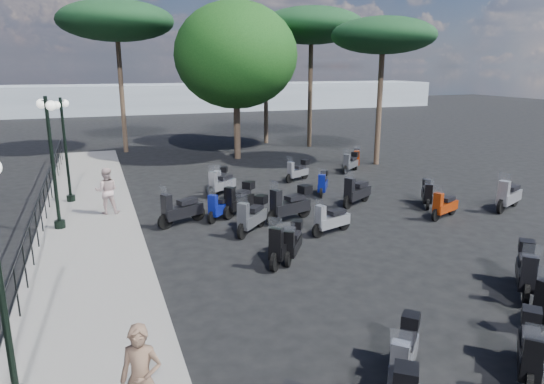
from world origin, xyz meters
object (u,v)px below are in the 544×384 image
object	(u,v)px
scooter_25	(508,196)
pine_0	(266,31)
scooter_9	(239,200)
scooter_20	(323,184)
scooter_14	(290,205)
pine_1	(311,26)
scooter_1	(293,243)
scooter_2	(181,210)
pine_3	(383,36)
scooter_7	(283,245)
lamp_post_1	(52,155)
scooter_4	(221,184)
woman	(141,380)
scooter_26	(427,194)
scooter_24	(444,206)
lamp_post_2	(65,143)
scooter_6	(404,355)
scooter_12	(530,351)
scooter_15	(298,171)
broadleaf_tree	(236,56)
scooter_19	(356,192)
scooter_8	(252,216)
scooter_27	(356,159)
pedestrian_far	(107,191)
scooter_18	(526,271)
scooter_3	(220,207)
scooter_21	(351,163)
scooter_10	(221,180)
pine_2	(116,21)

from	to	relation	value
scooter_25	pine_0	bearing A→B (deg)	-15.88
scooter_9	scooter_20	size ratio (longest dim) A/B	1.08
scooter_14	pine_1	size ratio (longest dim) A/B	0.21
scooter_1	scooter_2	bearing A→B (deg)	-24.95
scooter_9	pine_3	xyz separation A→B (m)	(9.30, 6.10, 5.90)
scooter_7	pine_0	size ratio (longest dim) A/B	0.17
lamp_post_1	scooter_4	size ratio (longest dim) A/B	2.84
woman	scooter_1	xyz separation A→B (m)	(4.39, 5.28, -0.49)
lamp_post_1	scooter_26	world-z (taller)	lamp_post_1
scooter_24	pine_1	bearing A→B (deg)	-29.62
lamp_post_2	pine_1	size ratio (longest dim) A/B	0.45
lamp_post_1	scooter_6	xyz separation A→B (m)	(5.64, -9.81, -1.98)
scooter_6	pine_1	size ratio (longest dim) A/B	0.14
scooter_7	scooter_12	size ratio (longest dim) A/B	1.11
scooter_15	pine_1	size ratio (longest dim) A/B	0.16
scooter_1	broadleaf_tree	bearing A→B (deg)	-66.30
scooter_19	broadleaf_tree	distance (m)	11.81
lamp_post_2	pine_0	xyz separation A→B (m)	(11.82, 11.71, 4.84)
scooter_9	broadleaf_tree	distance (m)	11.71
scooter_4	scooter_8	xyz separation A→B (m)	(-0.24, -4.69, 0.06)
lamp_post_1	scooter_26	distance (m)	12.72
lamp_post_2	scooter_14	bearing A→B (deg)	-17.68
scooter_14	scooter_24	xyz separation A→B (m)	(5.00, -1.50, -0.14)
scooter_27	pedestrian_far	bearing A→B (deg)	50.42
scooter_12	scooter_20	bearing A→B (deg)	-53.75
scooter_14	scooter_19	distance (m)	3.14
scooter_12	scooter_26	bearing A→B (deg)	-72.49
scooter_14	broadleaf_tree	size ratio (longest dim) A/B	0.22
scooter_19	scooter_18	bearing A→B (deg)	149.59
woman	scooter_14	xyz separation A→B (m)	(5.55, 8.30, -0.38)
scooter_9	pine_3	bearing A→B (deg)	-96.63
scooter_18	scooter_20	world-z (taller)	scooter_18
woman	scooter_3	size ratio (longest dim) A/B	1.30
broadleaf_tree	pine_3	world-z (taller)	broadleaf_tree
scooter_20	scooter_21	world-z (taller)	scooter_21
scooter_10	scooter_14	distance (m)	4.90
lamp_post_2	scooter_4	world-z (taller)	lamp_post_2
scooter_2	scooter_18	world-z (taller)	scooter_2
scooter_15	scooter_19	distance (m)	4.39
scooter_10	lamp_post_1	bearing A→B (deg)	58.78
scooter_27	scooter_25	bearing A→B (deg)	129.01
woman	broadleaf_tree	xyz separation A→B (m)	(7.10, 19.79, 4.59)
scooter_1	scooter_18	bearing A→B (deg)	173.06
pine_1	scooter_20	bearing A→B (deg)	-111.96
scooter_10	scooter_24	xyz separation A→B (m)	(6.13, -6.26, -0.03)
lamp_post_1	pine_3	size ratio (longest dim) A/B	0.54
scooter_6	scooter_24	bearing A→B (deg)	-88.79
scooter_18	pine_2	world-z (taller)	pine_2
scooter_2	scooter_3	size ratio (longest dim) A/B	1.37
woman	scooter_20	distance (m)	13.66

